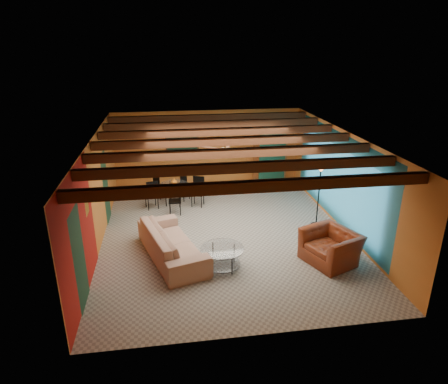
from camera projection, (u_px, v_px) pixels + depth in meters
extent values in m
cube|color=gray|center=(225.00, 234.00, 10.78)|extent=(6.50, 8.00, 0.01)
cube|color=silver|center=(225.00, 137.00, 9.82)|extent=(6.50, 8.00, 0.01)
cube|color=orange|center=(208.00, 149.00, 13.99)|extent=(6.50, 0.02, 2.70)
cube|color=#9E1811|center=(96.00, 194.00, 9.84)|extent=(0.02, 8.00, 2.70)
cube|color=teal|center=(343.00, 181.00, 10.75)|extent=(0.02, 8.00, 2.70)
imported|color=tan|center=(172.00, 243.00, 9.52)|extent=(1.74, 2.80, 0.76)
imported|color=maroon|center=(331.00, 247.00, 9.32)|extent=(1.42, 1.50, 0.78)
cube|color=brown|center=(270.00, 159.00, 14.16)|extent=(1.22, 0.93, 1.93)
cube|color=black|center=(182.00, 142.00, 13.72)|extent=(1.05, 0.03, 0.65)
imported|color=#26661E|center=(272.00, 126.00, 13.73)|extent=(0.46, 0.40, 0.48)
imported|color=orange|center=(174.00, 173.00, 12.38)|extent=(0.23, 0.23, 0.19)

